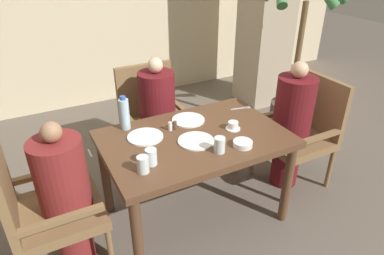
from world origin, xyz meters
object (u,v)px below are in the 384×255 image
Objects in this scene: bowl_small at (243,144)px; potted_palm at (295,73)px; water_bottle at (124,114)px; glass_tall_near at (143,165)px; diner_in_right_chair at (291,125)px; chair_right_side at (303,128)px; chair_left_side at (41,206)px; plate_main_right at (196,141)px; diner_in_left_chair at (65,195)px; glass_tall_mid at (151,157)px; diner_in_far_chair at (158,117)px; plate_main_left at (188,120)px; plate_dessert_center at (145,137)px; chair_far_side at (152,115)px; glass_tall_far at (220,145)px; teacup_with_saucer at (233,126)px.

potted_palm is at bearing 35.66° from bowl_small.
bowl_small is 0.51× the size of water_bottle.
diner_in_right_chair is at bearing 9.53° from glass_tall_near.
chair_right_side is 3.74× the size of water_bottle.
water_bottle reaches higher than chair_right_side.
glass_tall_near is at bearing 177.21° from bowl_small.
chair_left_side is at bearing 180.00° from chair_right_side.
diner_in_left_chair is at bearing 175.50° from plate_main_right.
diner_in_left_chair is (0.15, 0.00, 0.03)m from chair_left_side.
chair_left_side is at bearing -180.00° from diner_in_left_chair.
bowl_small is at bearing -2.79° from glass_tall_near.
glass_tall_mid is (0.53, -0.18, 0.24)m from diner_in_left_chair.
bowl_small is 1.23× the size of glass_tall_near.
diner_in_far_chair reaches higher than chair_right_side.
plate_main_right is 1.92× the size of bowl_small.
glass_tall_mid is at bearing -173.01° from chair_right_side.
diner_in_right_chair is 0.78m from bowl_small.
diner_in_right_chair is at bearing -0.00° from diner_in_left_chair.
plate_main_left is at bearing 107.29° from bowl_small.
chair_right_side is at bearing 17.61° from bowl_small.
plate_main_left is at bearing 164.60° from diner_in_right_chair.
plate_dessert_center is 0.69m from bowl_small.
diner_in_right_chair is at bearing -42.61° from chair_far_side.
chair_far_side is at bearing 42.61° from diner_in_left_chair.
plate_dessert_center is at bearing -163.51° from potted_palm.
plate_main_left is at bearing 87.55° from glass_tall_far.
glass_tall_near is at bearing -97.54° from water_bottle.
diner_in_left_chair reaches higher than chair_right_side.
plate_dessert_center is (-0.39, -0.09, 0.00)m from plate_main_left.
diner_in_right_chair reaches higher than diner_in_far_chair.
bowl_small is (1.31, -0.27, 0.23)m from chair_left_side.
potted_palm is 19.53× the size of glass_tall_near.
teacup_with_saucer is 0.83× the size of bowl_small.
water_bottle is (-2.02, -0.38, 0.14)m from potted_palm.
plate_main_left is (-1.54, -0.48, 0.03)m from potted_palm.
glass_tall_far is at bearing -139.10° from teacup_with_saucer.
chair_far_side is 0.16m from diner_in_far_chair.
plate_main_left is 0.36m from teacup_with_saucer.
water_bottle is (-1.49, 0.34, 0.33)m from chair_right_side.
diner_in_right_chair is 0.91m from plate_main_left.
chair_left_side is 0.81m from plate_dessert_center.
glass_tall_near is 0.53m from glass_tall_far.
glass_tall_near is (-1.57, -0.24, 0.27)m from chair_right_side.
teacup_with_saucer reaches higher than bowl_small.
chair_left_side is at bearing 180.00° from diner_in_right_chair.
bowl_small is at bearing -76.95° from diner_in_far_chair.
plate_main_left is at bearing -83.71° from chair_far_side.
diner_in_far_chair is at bearing 63.03° from glass_tall_near.
glass_tall_near reaches higher than plate_main_right.
plate_main_left is 0.64m from glass_tall_mid.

